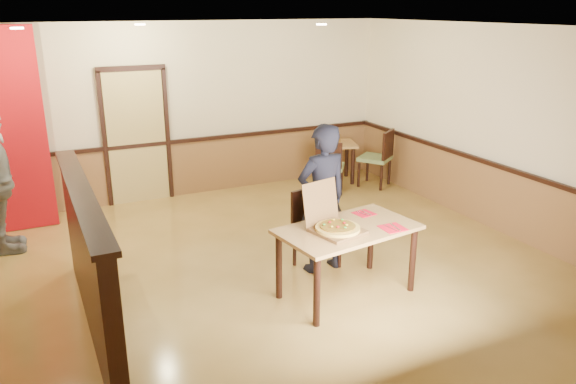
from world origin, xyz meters
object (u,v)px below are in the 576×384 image
condiment (339,138)px  side_chair_left (329,165)px  pizza_box (334,226)px  diner (322,199)px  main_table (348,237)px  side_chair_right (379,156)px  diner_chair (314,225)px  side_table (337,152)px

condiment → side_chair_left: bearing=-130.7°
side_chair_left → pizza_box: pizza_box is taller
diner → condiment: bearing=-127.1°
side_chair_left → condiment: size_ratio=6.19×
main_table → side_chair_right: bearing=42.6°
diner_chair → side_chair_left: 2.75m
condiment → diner: bearing=-123.5°
side_chair_left → side_table: size_ratio=1.11×
main_table → diner_chair: bearing=79.9°
side_chair_left → side_chair_right: (0.98, -0.01, 0.05)m
side_table → condiment: size_ratio=5.57×
side_chair_left → diner: size_ratio=0.52×
diner_chair → diner: (0.03, -0.15, 0.37)m
side_chair_left → pizza_box: (-1.73, -3.13, 0.35)m
side_chair_left → condiment: 0.87m
diner_chair → diner: diner is taller
side_chair_right → diner_chair: bearing=6.8°
side_table → diner: size_ratio=0.47×
side_chair_left → diner: 2.88m
main_table → diner: (0.06, 0.67, 0.21)m
diner_chair → side_chair_left: (1.52, 2.29, -0.01)m
diner_chair → pizza_box: size_ratio=1.49×
diner_chair → diner: bearing=-93.1°
condiment → side_chair_right: bearing=-54.7°
diner_chair → condiment: 3.58m
side_chair_left → side_chair_right: 0.98m
side_chair_right → diner: 3.49m
side_chair_right → condiment: bearing=-90.3°
side_chair_left → diner_chair: bearing=92.4°
pizza_box → condiment: bearing=45.7°
diner_chair → side_chair_right: side_chair_right is taller
side_table → condiment: 0.25m
main_table → side_table: 4.24m
side_chair_left → condiment: (0.54, 0.63, 0.27)m
side_table → diner: diner is taller
main_table → side_chair_right: (2.53, 3.10, -0.13)m
main_table → side_chair_left: (1.55, 3.10, -0.17)m
main_table → side_chair_left: bearing=55.3°
pizza_box → side_chair_right: bearing=35.9°
diner → pizza_box: bearing=67.5°
pizza_box → diner: bearing=57.9°
main_table → side_table: (2.04, 3.71, -0.15)m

